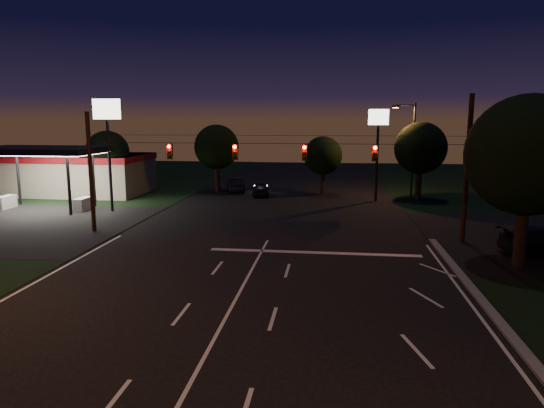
% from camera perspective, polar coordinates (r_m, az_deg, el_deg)
% --- Properties ---
extents(ground, '(140.00, 140.00, 0.00)m').
position_cam_1_polar(ground, '(17.48, -6.82, -15.51)').
color(ground, black).
rests_on(ground, ground).
extents(stop_bar, '(12.00, 0.50, 0.01)m').
position_cam_1_polar(stop_bar, '(27.85, 4.96, -5.70)').
color(stop_bar, silver).
rests_on(stop_bar, ground).
extents(utility_pole_right, '(0.30, 0.30, 9.00)m').
position_cam_1_polar(utility_pole_right, '(32.25, 21.45, -4.21)').
color(utility_pole_right, black).
rests_on(utility_pole_right, ground).
extents(utility_pole_left, '(0.28, 0.28, 8.00)m').
position_cam_1_polar(utility_pole_left, '(35.04, -20.15, -3.04)').
color(utility_pole_left, black).
rests_on(utility_pole_left, ground).
extents(signal_span, '(24.00, 0.40, 1.56)m').
position_cam_1_polar(signal_span, '(30.59, -0.29, 6.20)').
color(signal_span, black).
rests_on(signal_span, ground).
extents(gas_station, '(14.20, 16.10, 5.25)m').
position_cam_1_polar(gas_station, '(52.71, -22.28, 3.62)').
color(gas_station, gray).
rests_on(gas_station, ground).
extents(pole_sign_left_near, '(2.20, 0.30, 9.10)m').
position_cam_1_polar(pole_sign_left_near, '(41.39, -18.79, 8.70)').
color(pole_sign_left_near, black).
rests_on(pole_sign_left_near, ground).
extents(pole_sign_right, '(1.80, 0.30, 8.40)m').
position_cam_1_polar(pole_sign_right, '(45.51, 12.36, 8.12)').
color(pole_sign_right, black).
rests_on(pole_sign_right, ground).
extents(street_light_right_far, '(2.20, 0.35, 9.00)m').
position_cam_1_polar(street_light_right_far, '(47.92, 15.98, 6.85)').
color(street_light_right_far, black).
rests_on(street_light_right_far, ground).
extents(tree_right_near, '(6.00, 6.00, 8.76)m').
position_cam_1_polar(tree_right_near, '(27.28, 27.80, 4.98)').
color(tree_right_near, black).
rests_on(tree_right_near, ground).
extents(tree_far_a, '(4.20, 4.20, 6.42)m').
position_cam_1_polar(tree_far_a, '(50.53, -18.71, 5.73)').
color(tree_far_a, black).
rests_on(tree_far_a, ground).
extents(tree_far_b, '(4.60, 4.60, 6.98)m').
position_cam_1_polar(tree_far_b, '(50.93, -6.48, 6.62)').
color(tree_far_b, black).
rests_on(tree_far_b, ground).
extents(tree_far_c, '(3.80, 3.80, 5.86)m').
position_cam_1_polar(tree_far_c, '(48.55, 6.03, 5.63)').
color(tree_far_c, black).
rests_on(tree_far_c, ground).
extents(tree_far_d, '(4.80, 4.80, 7.30)m').
position_cam_1_polar(tree_far_d, '(47.22, 17.06, 6.25)').
color(tree_far_d, black).
rests_on(tree_far_d, ground).
extents(tree_far_e, '(4.00, 4.00, 6.18)m').
position_cam_1_polar(tree_far_e, '(47.36, 27.04, 4.76)').
color(tree_far_e, black).
rests_on(tree_far_e, ground).
extents(car_oncoming_a, '(2.19, 4.21, 1.37)m').
position_cam_1_polar(car_oncoming_a, '(48.15, -1.31, 1.79)').
color(car_oncoming_a, black).
rests_on(car_oncoming_a, ground).
extents(car_oncoming_b, '(2.77, 4.79, 1.49)m').
position_cam_1_polar(car_oncoming_b, '(51.09, -4.35, 2.31)').
color(car_oncoming_b, black).
rests_on(car_oncoming_b, ground).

